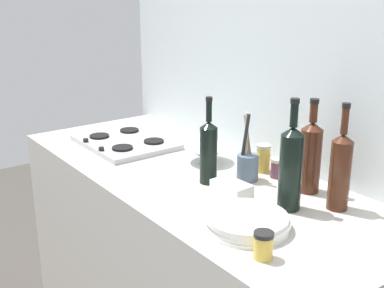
{
  "coord_description": "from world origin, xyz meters",
  "views": [
    {
      "loc": [
        1.47,
        -1.09,
        1.6
      ],
      "look_at": [
        0.0,
        0.0,
        1.02
      ],
      "focal_mm": 46.22,
      "sensor_mm": 36.0,
      "label": 1
    }
  ],
  "objects_px": {
    "utensil_crock": "(247,163)",
    "wine_bottle_leftmost": "(291,167)",
    "condiment_jar_front": "(277,168)",
    "wine_bottle_mid_right": "(340,170)",
    "mixing_bowl": "(206,154)",
    "stovetop_hob": "(126,142)",
    "plate_stack": "(247,222)",
    "condiment_jar_rear": "(263,245)",
    "wine_bottle_rightmost": "(310,155)",
    "wine_bottle_mid_left": "(209,151)",
    "condiment_jar_spare": "(263,158)",
    "butter_dish": "(231,190)"
  },
  "relations": [
    {
      "from": "wine_bottle_leftmost",
      "to": "condiment_jar_rear",
      "type": "height_order",
      "value": "wine_bottle_leftmost"
    },
    {
      "from": "mixing_bowl",
      "to": "condiment_jar_spare",
      "type": "relative_size",
      "value": 1.68
    },
    {
      "from": "mixing_bowl",
      "to": "wine_bottle_leftmost",
      "type": "bearing_deg",
      "value": -6.96
    },
    {
      "from": "wine_bottle_mid_right",
      "to": "condiment_jar_front",
      "type": "xyz_separation_m",
      "value": [
        -0.32,
        0.04,
        -0.1
      ]
    },
    {
      "from": "utensil_crock",
      "to": "wine_bottle_leftmost",
      "type": "bearing_deg",
      "value": -13.5
    },
    {
      "from": "plate_stack",
      "to": "mixing_bowl",
      "type": "relative_size",
      "value": 1.39
    },
    {
      "from": "wine_bottle_rightmost",
      "to": "condiment_jar_rear",
      "type": "relative_size",
      "value": 4.36
    },
    {
      "from": "wine_bottle_leftmost",
      "to": "condiment_jar_front",
      "type": "bearing_deg",
      "value": 141.72
    },
    {
      "from": "wine_bottle_leftmost",
      "to": "wine_bottle_rightmost",
      "type": "xyz_separation_m",
      "value": [
        -0.06,
        0.17,
        -0.01
      ]
    },
    {
      "from": "plate_stack",
      "to": "stovetop_hob",
      "type": "bearing_deg",
      "value": 172.86
    },
    {
      "from": "wine_bottle_mid_right",
      "to": "mixing_bowl",
      "type": "relative_size",
      "value": 1.91
    },
    {
      "from": "wine_bottle_rightmost",
      "to": "condiment_jar_spare",
      "type": "bearing_deg",
      "value": 177.87
    },
    {
      "from": "wine_bottle_mid_left",
      "to": "wine_bottle_rightmost",
      "type": "xyz_separation_m",
      "value": [
        0.28,
        0.24,
        0.01
      ]
    },
    {
      "from": "condiment_jar_front",
      "to": "butter_dish",
      "type": "bearing_deg",
      "value": -81.96
    },
    {
      "from": "wine_bottle_mid_left",
      "to": "stovetop_hob",
      "type": "bearing_deg",
      "value": -178.34
    },
    {
      "from": "plate_stack",
      "to": "wine_bottle_rightmost",
      "type": "xyz_separation_m",
      "value": [
        -0.08,
        0.37,
        0.11
      ]
    },
    {
      "from": "stovetop_hob",
      "to": "mixing_bowl",
      "type": "relative_size",
      "value": 2.39
    },
    {
      "from": "wine_bottle_rightmost",
      "to": "condiment_jar_front",
      "type": "height_order",
      "value": "wine_bottle_rightmost"
    },
    {
      "from": "condiment_jar_rear",
      "to": "condiment_jar_spare",
      "type": "distance_m",
      "value": 0.66
    },
    {
      "from": "wine_bottle_rightmost",
      "to": "utensil_crock",
      "type": "bearing_deg",
      "value": -154.76
    },
    {
      "from": "wine_bottle_rightmost",
      "to": "mixing_bowl",
      "type": "xyz_separation_m",
      "value": [
        -0.46,
        -0.1,
        -0.1
      ]
    },
    {
      "from": "condiment_jar_front",
      "to": "condiment_jar_spare",
      "type": "distance_m",
      "value": 0.08
    },
    {
      "from": "butter_dish",
      "to": "condiment_jar_front",
      "type": "distance_m",
      "value": 0.27
    },
    {
      "from": "plate_stack",
      "to": "condiment_jar_front",
      "type": "distance_m",
      "value": 0.46
    },
    {
      "from": "wine_bottle_leftmost",
      "to": "wine_bottle_mid_right",
      "type": "distance_m",
      "value": 0.16
    },
    {
      "from": "wine_bottle_leftmost",
      "to": "stovetop_hob",
      "type": "bearing_deg",
      "value": -174.58
    },
    {
      "from": "plate_stack",
      "to": "wine_bottle_mid_left",
      "type": "distance_m",
      "value": 0.4
    },
    {
      "from": "stovetop_hob",
      "to": "wine_bottle_leftmost",
      "type": "height_order",
      "value": "wine_bottle_leftmost"
    },
    {
      "from": "wine_bottle_mid_left",
      "to": "condiment_jar_front",
      "type": "xyz_separation_m",
      "value": [
        0.12,
        0.25,
        -0.09
      ]
    },
    {
      "from": "plate_stack",
      "to": "mixing_bowl",
      "type": "bearing_deg",
      "value": 153.53
    },
    {
      "from": "wine_bottle_rightmost",
      "to": "utensil_crock",
      "type": "height_order",
      "value": "wine_bottle_rightmost"
    },
    {
      "from": "stovetop_hob",
      "to": "plate_stack",
      "type": "relative_size",
      "value": 1.71
    },
    {
      "from": "plate_stack",
      "to": "condiment_jar_rear",
      "type": "height_order",
      "value": "condiment_jar_rear"
    },
    {
      "from": "wine_bottle_rightmost",
      "to": "butter_dish",
      "type": "bearing_deg",
      "value": -115.92
    },
    {
      "from": "wine_bottle_leftmost",
      "to": "mixing_bowl",
      "type": "xyz_separation_m",
      "value": [
        -0.52,
        0.06,
        -0.11
      ]
    },
    {
      "from": "stovetop_hob",
      "to": "butter_dish",
      "type": "height_order",
      "value": "butter_dish"
    },
    {
      "from": "mixing_bowl",
      "to": "wine_bottle_rightmost",
      "type": "bearing_deg",
      "value": 12.49
    },
    {
      "from": "plate_stack",
      "to": "utensil_crock",
      "type": "bearing_deg",
      "value": 137.4
    },
    {
      "from": "condiment_jar_rear",
      "to": "condiment_jar_spare",
      "type": "relative_size",
      "value": 0.7
    },
    {
      "from": "wine_bottle_mid_left",
      "to": "utensil_crock",
      "type": "relative_size",
      "value": 1.23
    },
    {
      "from": "wine_bottle_mid_left",
      "to": "condiment_jar_front",
      "type": "height_order",
      "value": "wine_bottle_mid_left"
    },
    {
      "from": "mixing_bowl",
      "to": "condiment_jar_spare",
      "type": "bearing_deg",
      "value": 26.5
    },
    {
      "from": "wine_bottle_leftmost",
      "to": "wine_bottle_rightmost",
      "type": "relative_size",
      "value": 1.1
    },
    {
      "from": "condiment_jar_front",
      "to": "condiment_jar_spare",
      "type": "relative_size",
      "value": 0.68
    },
    {
      "from": "wine_bottle_leftmost",
      "to": "condiment_jar_rear",
      "type": "bearing_deg",
      "value": -58.7
    },
    {
      "from": "condiment_jar_front",
      "to": "wine_bottle_mid_left",
      "type": "bearing_deg",
      "value": -115.42
    },
    {
      "from": "wine_bottle_mid_right",
      "to": "condiment_jar_rear",
      "type": "xyz_separation_m",
      "value": [
        0.08,
        -0.42,
        -0.1
      ]
    },
    {
      "from": "plate_stack",
      "to": "butter_dish",
      "type": "relative_size",
      "value": 1.86
    },
    {
      "from": "wine_bottle_mid_right",
      "to": "butter_dish",
      "type": "bearing_deg",
      "value": -141.76
    },
    {
      "from": "stovetop_hob",
      "to": "condiment_jar_spare",
      "type": "relative_size",
      "value": 4.0
    }
  ]
}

